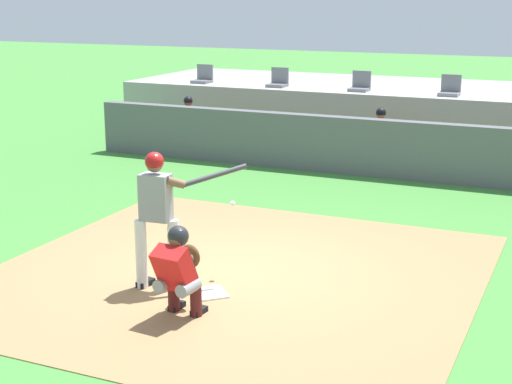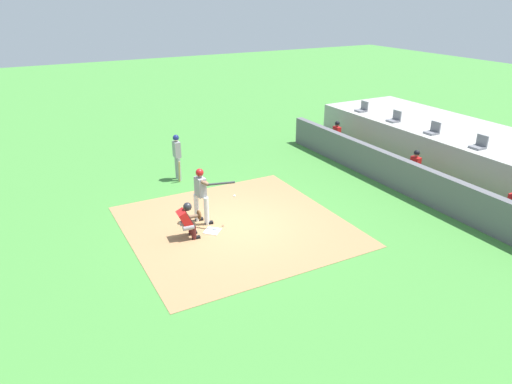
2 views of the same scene
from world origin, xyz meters
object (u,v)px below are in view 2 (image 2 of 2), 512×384
at_px(catcher_crouched, 188,219).
at_px(on_deck_batter, 177,154).
at_px(dugout_player_2, 511,207).
at_px(batter_at_plate, 201,193).
at_px(stadium_seat_0, 362,109).
at_px(stadium_seat_1, 395,119).
at_px(dugout_player_1, 413,167).
at_px(stadium_seat_2, 433,130).
at_px(stadium_seat_3, 479,145).
at_px(home_plate, 212,231).
at_px(dugout_player_0, 334,135).

bearing_deg(catcher_crouched, on_deck_batter, 164.27).
xyz_separation_m(catcher_crouched, dugout_player_2, (3.97, 8.87, 0.06)).
distance_m(batter_at_plate, catcher_crouched, 1.07).
bearing_deg(stadium_seat_0, stadium_seat_1, 0.00).
xyz_separation_m(dugout_player_1, dugout_player_2, (4.01, 0.00, 0.00)).
bearing_deg(on_deck_batter, stadium_seat_0, 95.21).
relative_size(stadium_seat_1, stadium_seat_2, 1.00).
bearing_deg(stadium_seat_0, batter_at_plate, -65.08).
height_order(catcher_crouched, stadium_seat_1, stadium_seat_1).
distance_m(catcher_crouched, stadium_seat_3, 11.00).
relative_size(home_plate, batter_at_plate, 0.24).
height_order(catcher_crouched, dugout_player_1, dugout_player_1).
bearing_deg(stadium_seat_1, on_deck_batter, -97.62).
bearing_deg(home_plate, stadium_seat_3, 83.92).
bearing_deg(home_plate, stadium_seat_2, 96.08).
relative_size(dugout_player_0, stadium_seat_1, 2.71).
bearing_deg(stadium_seat_3, on_deck_batter, -120.28).
distance_m(batter_at_plate, stadium_seat_2, 10.22).
relative_size(home_plate, dugout_player_0, 0.34).
xyz_separation_m(dugout_player_1, stadium_seat_1, (-3.22, 2.03, 0.86)).
distance_m(catcher_crouched, dugout_player_0, 10.11).
relative_size(stadium_seat_0, stadium_seat_2, 1.00).
bearing_deg(dugout_player_1, stadium_seat_0, 159.30).
bearing_deg(home_plate, batter_at_plate, -177.82).
relative_size(batter_at_plate, dugout_player_1, 1.39).
relative_size(batter_at_plate, on_deck_batter, 1.01).
height_order(catcher_crouched, stadium_seat_2, stadium_seat_2).
bearing_deg(dugout_player_1, stadium_seat_1, 147.69).
height_order(home_plate, dugout_player_1, dugout_player_1).
bearing_deg(catcher_crouched, stadium_seat_2, 95.72).
xyz_separation_m(dugout_player_0, stadium_seat_0, (-0.59, 2.03, 0.86)).
bearing_deg(dugout_player_0, dugout_player_2, 0.00).
distance_m(batter_at_plate, dugout_player_0, 9.17).
bearing_deg(stadium_seat_2, stadium_seat_1, 180.00).
bearing_deg(stadium_seat_1, stadium_seat_2, 0.00).
bearing_deg(on_deck_batter, stadium_seat_1, 82.38).
distance_m(on_deck_batter, stadium_seat_2, 10.24).
bearing_deg(stadium_seat_1, batter_at_plate, -75.84).
xyz_separation_m(batter_at_plate, on_deck_batter, (-3.86, 0.58, -0.02)).
bearing_deg(stadium_seat_3, dugout_player_2, -35.13).
distance_m(home_plate, stadium_seat_1, 10.79).
height_order(on_deck_batter, dugout_player_2, on_deck_batter).
distance_m(dugout_player_0, stadium_seat_0, 2.29).
relative_size(catcher_crouched, dugout_player_1, 1.45).
xyz_separation_m(batter_at_plate, stadium_seat_0, (-4.74, 10.20, 0.50)).
distance_m(dugout_player_1, stadium_seat_0, 5.82).
distance_m(dugout_player_1, stadium_seat_2, 2.45).
bearing_deg(dugout_player_0, stadium_seat_2, 28.54).
relative_size(dugout_player_1, stadium_seat_3, 2.71).
bearing_deg(home_plate, dugout_player_0, 120.64).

